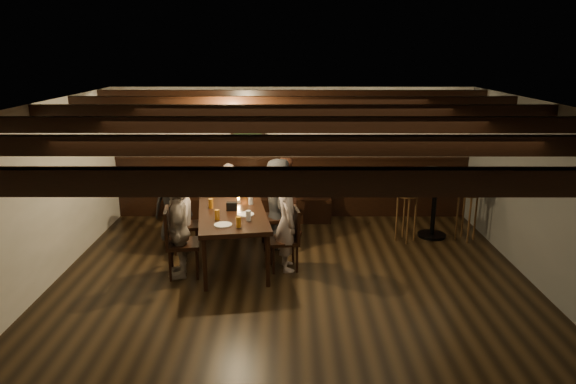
{
  "coord_description": "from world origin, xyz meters",
  "views": [
    {
      "loc": [
        -0.06,
        -5.78,
        3.05
      ],
      "look_at": [
        -0.07,
        1.3,
        1.07
      ],
      "focal_mm": 32.0,
      "sensor_mm": 36.0,
      "label": 1
    }
  ],
  "objects_px": {
    "chair_left_near": "(185,235)",
    "high_top_table": "(435,194)",
    "chair_right_near": "(277,228)",
    "person_left_near": "(181,213)",
    "person_bench_left": "(173,206)",
    "person_right_far": "(287,222)",
    "person_bench_centre": "(229,200)",
    "person_left_far": "(179,230)",
    "person_right_near": "(278,203)",
    "bar_stool_left": "(406,216)",
    "person_bench_right": "(283,197)",
    "dining_table": "(232,213)",
    "chair_right_far": "(285,251)",
    "bar_stool_right": "(467,215)",
    "chair_left_far": "(182,255)"
  },
  "relations": [
    {
      "from": "person_bench_centre",
      "to": "person_left_far",
      "type": "height_order",
      "value": "person_left_far"
    },
    {
      "from": "person_right_far",
      "to": "bar_stool_right",
      "type": "xyz_separation_m",
      "value": [
        2.94,
        1.16,
        -0.28
      ]
    },
    {
      "from": "bar_stool_left",
      "to": "person_bench_centre",
      "type": "bearing_deg",
      "value": 152.86
    },
    {
      "from": "chair_left_far",
      "to": "chair_right_near",
      "type": "distance_m",
      "value": 1.7
    },
    {
      "from": "dining_table",
      "to": "chair_right_far",
      "type": "height_order",
      "value": "chair_right_far"
    },
    {
      "from": "person_right_far",
      "to": "person_bench_right",
      "type": "bearing_deg",
      "value": -6.34
    },
    {
      "from": "chair_left_far",
      "to": "bar_stool_left",
      "type": "distance_m",
      "value": 3.65
    },
    {
      "from": "person_bench_right",
      "to": "person_bench_centre",
      "type": "bearing_deg",
      "value": -9.46
    },
    {
      "from": "person_bench_centre",
      "to": "bar_stool_left",
      "type": "height_order",
      "value": "person_bench_centre"
    },
    {
      "from": "person_left_near",
      "to": "bar_stool_right",
      "type": "distance_m",
      "value": 4.6
    },
    {
      "from": "person_right_near",
      "to": "bar_stool_left",
      "type": "relative_size",
      "value": 1.23
    },
    {
      "from": "person_left_near",
      "to": "person_right_near",
      "type": "bearing_deg",
      "value": 90.0
    },
    {
      "from": "chair_left_near",
      "to": "high_top_table",
      "type": "bearing_deg",
      "value": 90.15
    },
    {
      "from": "chair_left_near",
      "to": "dining_table",
      "type": "bearing_deg",
      "value": 57.94
    },
    {
      "from": "person_left_far",
      "to": "bar_stool_left",
      "type": "distance_m",
      "value": 3.68
    },
    {
      "from": "chair_left_near",
      "to": "chair_left_far",
      "type": "bearing_deg",
      "value": -0.12
    },
    {
      "from": "chair_left_far",
      "to": "person_bench_right",
      "type": "height_order",
      "value": "person_bench_right"
    },
    {
      "from": "person_left_near",
      "to": "bar_stool_left",
      "type": "relative_size",
      "value": 1.07
    },
    {
      "from": "dining_table",
      "to": "chair_left_near",
      "type": "xyz_separation_m",
      "value": [
        -0.78,
        0.33,
        -0.46
      ]
    },
    {
      "from": "person_bench_left",
      "to": "chair_left_near",
      "type": "bearing_deg",
      "value": 111.96
    },
    {
      "from": "person_left_near",
      "to": "person_bench_centre",
      "type": "bearing_deg",
      "value": 128.66
    },
    {
      "from": "chair_left_far",
      "to": "person_right_near",
      "type": "xyz_separation_m",
      "value": [
        1.31,
        1.12,
        0.42
      ]
    },
    {
      "from": "person_right_near",
      "to": "bar_stool_right",
      "type": "distance_m",
      "value": 3.11
    },
    {
      "from": "person_left_near",
      "to": "dining_table",
      "type": "bearing_deg",
      "value": 59.04
    },
    {
      "from": "person_bench_left",
      "to": "person_bench_right",
      "type": "relative_size",
      "value": 0.91
    },
    {
      "from": "person_left_far",
      "to": "person_right_far",
      "type": "xyz_separation_m",
      "value": [
        1.48,
        0.24,
        0.04
      ]
    },
    {
      "from": "dining_table",
      "to": "person_right_far",
      "type": "height_order",
      "value": "person_right_far"
    },
    {
      "from": "bar_stool_right",
      "to": "bar_stool_left",
      "type": "bearing_deg",
      "value": 158.84
    },
    {
      "from": "high_top_table",
      "to": "bar_stool_right",
      "type": "bearing_deg",
      "value": -17.24
    },
    {
      "from": "chair_right_near",
      "to": "person_left_near",
      "type": "relative_size",
      "value": 0.8
    },
    {
      "from": "person_right_near",
      "to": "high_top_table",
      "type": "bearing_deg",
      "value": -89.76
    },
    {
      "from": "person_left_far",
      "to": "person_right_far",
      "type": "bearing_deg",
      "value": 90.0
    },
    {
      "from": "dining_table",
      "to": "person_bench_left",
      "type": "relative_size",
      "value": 1.83
    },
    {
      "from": "person_right_far",
      "to": "chair_left_near",
      "type": "bearing_deg",
      "value": 58.5
    },
    {
      "from": "chair_left_near",
      "to": "person_bench_right",
      "type": "height_order",
      "value": "person_bench_right"
    },
    {
      "from": "person_bench_left",
      "to": "chair_left_far",
      "type": "bearing_deg",
      "value": 97.58
    },
    {
      "from": "dining_table",
      "to": "bar_stool_left",
      "type": "height_order",
      "value": "bar_stool_left"
    },
    {
      "from": "person_bench_left",
      "to": "chair_right_near",
      "type": "bearing_deg",
      "value": 164.48
    },
    {
      "from": "high_top_table",
      "to": "chair_right_far",
      "type": "bearing_deg",
      "value": -151.91
    },
    {
      "from": "chair_left_far",
      "to": "high_top_table",
      "type": "relative_size",
      "value": 0.85
    },
    {
      "from": "person_bench_right",
      "to": "high_top_table",
      "type": "relative_size",
      "value": 1.18
    },
    {
      "from": "person_bench_left",
      "to": "person_bench_right",
      "type": "bearing_deg",
      "value": 180.0
    },
    {
      "from": "person_left_near",
      "to": "chair_left_far",
      "type": "bearing_deg",
      "value": 1.88
    },
    {
      "from": "person_bench_centre",
      "to": "bar_stool_left",
      "type": "distance_m",
      "value": 2.94
    },
    {
      "from": "chair_right_far",
      "to": "high_top_table",
      "type": "height_order",
      "value": "high_top_table"
    },
    {
      "from": "dining_table",
      "to": "person_bench_left",
      "type": "bearing_deg",
      "value": 135.0
    },
    {
      "from": "person_bench_centre",
      "to": "chair_left_far",
      "type": "bearing_deg",
      "value": 64.34
    },
    {
      "from": "person_bench_left",
      "to": "person_bench_right",
      "type": "xyz_separation_m",
      "value": [
        1.78,
        0.28,
        0.06
      ]
    },
    {
      "from": "person_bench_left",
      "to": "person_right_far",
      "type": "distance_m",
      "value": 2.13
    },
    {
      "from": "chair_right_far",
      "to": "bar_stool_left",
      "type": "bearing_deg",
      "value": -69.67
    }
  ]
}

